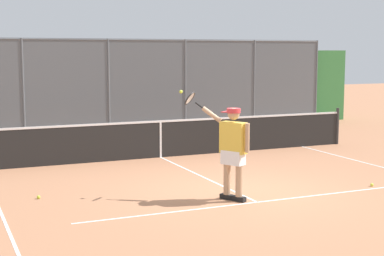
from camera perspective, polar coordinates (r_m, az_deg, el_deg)
The scene contains 7 objects.
ground_plane at distance 11.51m, azimuth 4.34°, elevation -6.25°, with size 60.00×60.00×0.00m, color #B27551.
court_line_markings at distance 10.52m, azimuth 7.37°, elevation -7.60°, with size 8.73×9.11×0.01m.
fence_backdrop at distance 20.29m, azimuth -8.52°, elevation 3.53°, with size 19.44×1.37×3.13m.
tennis_net at distance 15.19m, azimuth -3.07°, elevation -1.01°, with size 11.21×0.09×1.07m.
tennis_player at distance 10.75m, azimuth 3.91°, elevation -1.76°, with size 0.94×1.16×2.00m.
tennis_ball_by_sideline at distance 12.55m, azimuth 16.99°, elevation -5.26°, with size 0.07×0.07×0.07m, color #D6E042.
tennis_ball_near_baseline at distance 11.37m, azimuth -14.61°, elevation -6.48°, with size 0.07×0.07×0.07m, color #C1D138.
Camera 1 is at (5.25, 9.88, 2.71)m, focal length 55.19 mm.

